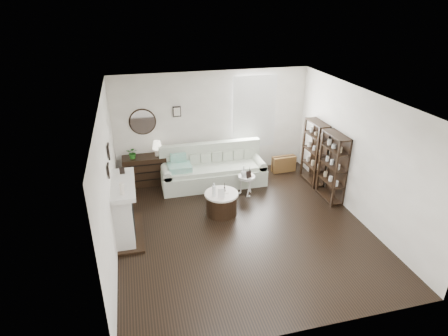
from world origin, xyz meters
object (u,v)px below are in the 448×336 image
object	(u,v)px
drum_table	(222,203)
sofa	(213,171)
pedestal_table	(247,178)
dresser	(146,170)

from	to	relation	value
drum_table	sofa	bearing A→B (deg)	84.88
drum_table	pedestal_table	xyz separation A→B (m)	(0.78, 0.70, 0.19)
dresser	drum_table	world-z (taller)	dresser
sofa	pedestal_table	distance (m)	1.02
dresser	sofa	bearing A→B (deg)	-13.47
dresser	drum_table	size ratio (longest dim) A/B	1.52
dresser	drum_table	xyz separation A→B (m)	(1.50, -1.87, -0.11)
drum_table	pedestal_table	world-z (taller)	drum_table
sofa	dresser	size ratio (longest dim) A/B	2.33
sofa	drum_table	world-z (taller)	sofa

